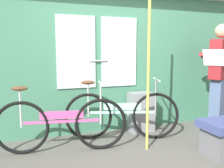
% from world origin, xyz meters
% --- Properties ---
extents(ground_plane, '(5.99, 3.94, 0.04)m').
position_xyz_m(ground_plane, '(0.00, 0.00, -0.02)').
color(ground_plane, '#56544F').
extents(train_door_wall, '(4.99, 0.28, 2.27)m').
position_xyz_m(train_door_wall, '(-0.01, 1.16, 1.18)').
color(train_door_wall, '#427F60').
rests_on(train_door_wall, ground_plane).
extents(bicycle_near_door, '(1.64, 0.64, 0.91)m').
position_xyz_m(bicycle_near_door, '(0.03, 0.69, 0.37)').
color(bicycle_near_door, black).
rests_on(bicycle_near_door, ground_plane).
extents(bicycle_leaning_behind, '(1.68, 0.49, 0.90)m').
position_xyz_m(bicycle_leaning_behind, '(-0.88, 0.52, 0.37)').
color(bicycle_leaning_behind, black).
rests_on(bicycle_leaning_behind, ground_plane).
extents(passenger_reading_newspaper, '(0.64, 0.59, 1.75)m').
position_xyz_m(passenger_reading_newspaper, '(1.75, 0.61, 0.93)').
color(passenger_reading_newspaper, slate).
rests_on(passenger_reading_newspaper, ground_plane).
extents(trash_bin_by_wall, '(0.39, 0.28, 0.64)m').
position_xyz_m(trash_bin_by_wall, '(0.47, 0.95, 0.32)').
color(trash_bin_by_wall, gray).
rests_on(trash_bin_by_wall, ground_plane).
extents(handrail_pole, '(0.04, 0.04, 2.23)m').
position_xyz_m(handrail_pole, '(0.21, 0.22, 1.11)').
color(handrail_pole, '#C6C14C').
rests_on(handrail_pole, ground_plane).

